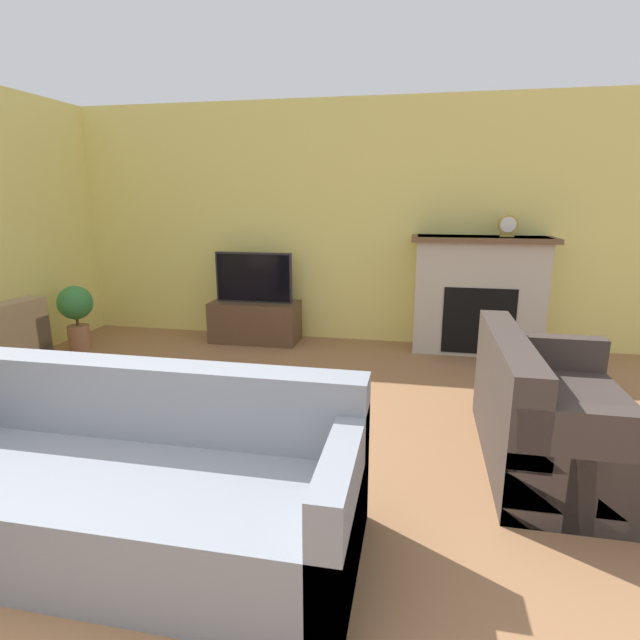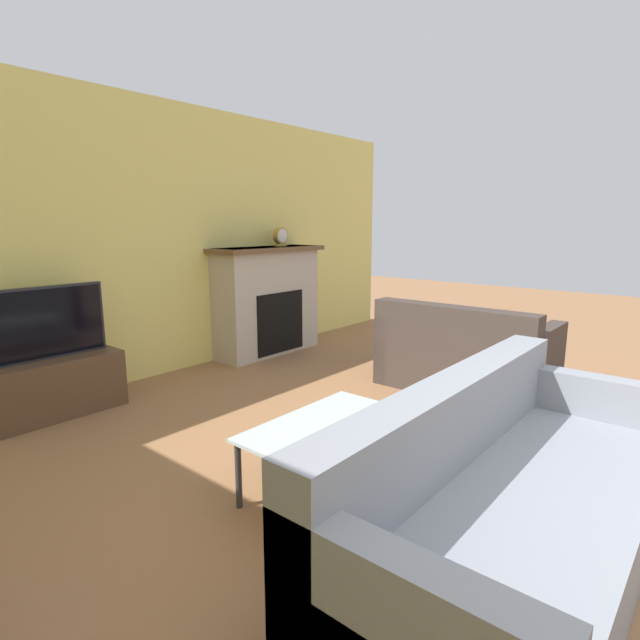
% 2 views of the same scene
% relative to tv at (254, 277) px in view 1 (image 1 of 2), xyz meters
% --- Properties ---
extents(wall_back, '(8.66, 0.06, 2.70)m').
position_rel_tv_xyz_m(wall_back, '(0.63, 0.34, 0.59)').
color(wall_back, '#EADB72').
rests_on(wall_back, ground_plane).
extents(fireplace, '(1.45, 0.48, 1.25)m').
position_rel_tv_xyz_m(fireplace, '(2.49, 0.09, -0.10)').
color(fireplace, '#BCB2A3').
rests_on(fireplace, ground_plane).
extents(tv_stand, '(1.01, 0.45, 0.47)m').
position_rel_tv_xyz_m(tv_stand, '(-0.00, 0.00, -0.52)').
color(tv_stand, brown).
rests_on(tv_stand, ground_plane).
extents(tv, '(0.90, 0.06, 0.57)m').
position_rel_tv_xyz_m(tv, '(0.00, 0.00, 0.00)').
color(tv, '#232328').
rests_on(tv, tv_stand).
extents(couch_sectional, '(2.23, 0.90, 0.82)m').
position_rel_tv_xyz_m(couch_sectional, '(0.53, -3.45, -0.47)').
color(couch_sectional, gray).
rests_on(couch_sectional, ground_plane).
extents(couch_loveseat, '(0.89, 1.48, 0.82)m').
position_rel_tv_xyz_m(couch_loveseat, '(2.72, -2.26, -0.47)').
color(couch_loveseat, '#3D332D').
rests_on(couch_loveseat, ground_plane).
extents(coffee_table, '(1.00, 0.63, 0.40)m').
position_rel_tv_xyz_m(coffee_table, '(0.52, -2.45, -0.40)').
color(coffee_table, '#333338').
rests_on(coffee_table, ground_plane).
extents(potted_plant, '(0.37, 0.37, 0.71)m').
position_rel_tv_xyz_m(potted_plant, '(-1.83, -0.68, -0.32)').
color(potted_plant, '#AD704C').
rests_on(potted_plant, ground_plane).
extents(mantel_clock, '(0.19, 0.07, 0.22)m').
position_rel_tv_xyz_m(mantel_clock, '(2.72, 0.10, 0.61)').
color(mantel_clock, '#B79338').
rests_on(mantel_clock, fireplace).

